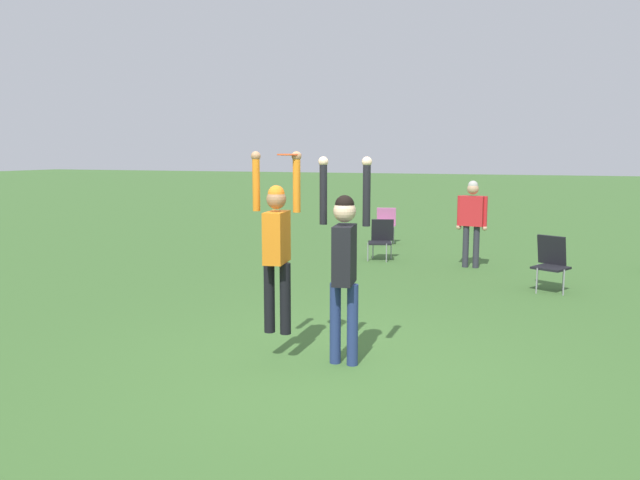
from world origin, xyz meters
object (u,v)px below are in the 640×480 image
object	(u,v)px
person_jumping	(277,239)
camping_chair_0	(381,237)
person_defending	(344,255)
frisbee	(289,155)
person_spectator_near	(472,215)
camping_chair_2	(551,260)
camping_chair_1	(385,223)

from	to	relation	value
person_jumping	camping_chair_0	size ratio (longest dim) A/B	2.32
person_defending	frisbee	size ratio (longest dim) A/B	8.62
person_jumping	person_spectator_near	world-z (taller)	person_jumping
camping_chair_0	person_spectator_near	bearing A→B (deg)	153.73
person_jumping	person_defending	bearing A→B (deg)	-90.00
camping_chair_0	camping_chair_2	world-z (taller)	camping_chair_2
frisbee	camping_chair_0	xyz separation A→B (m)	(-0.74, 6.65, -1.76)
person_defending	camping_chair_0	bearing A→B (deg)	-176.75
person_defending	person_jumping	bearing A→B (deg)	-90.00
frisbee	camping_chair_2	size ratio (longest dim) A/B	0.29
person_jumping	frisbee	bearing A→B (deg)	-93.38
person_jumping	camping_chair_0	world-z (taller)	person_jumping
camping_chair_2	camping_chair_0	bearing A→B (deg)	-3.25
person_defending	camping_chair_2	distance (m)	5.10
person_spectator_near	camping_chair_0	bearing A→B (deg)	179.91
camping_chair_0	person_defending	bearing A→B (deg)	83.75
frisbee	person_spectator_near	world-z (taller)	frisbee
camping_chair_2	person_spectator_near	bearing A→B (deg)	-21.53
camping_chair_2	frisbee	bearing A→B (deg)	87.21
person_defending	camping_chair_0	xyz separation A→B (m)	(-1.33, 6.56, -0.71)
person_jumping	camping_chair_0	distance (m)	6.74
camping_chair_0	camping_chair_1	distance (m)	2.32
camping_chair_1	person_defending	bearing A→B (deg)	89.24
camping_chair_0	camping_chair_2	distance (m)	3.91
person_jumping	person_spectator_near	xyz separation A→B (m)	(1.31, 6.37, -0.30)
person_spectator_near	camping_chair_1	bearing A→B (deg)	141.70
frisbee	person_spectator_near	bearing A→B (deg)	79.66
frisbee	person_defending	bearing A→B (deg)	9.04
person_defending	camping_chair_0	world-z (taller)	person_defending
camping_chair_1	frisbee	bearing A→B (deg)	85.48
camping_chair_0	person_jumping	bearing A→B (deg)	77.42
camping_chair_1	person_jumping	bearing A→B (deg)	84.54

